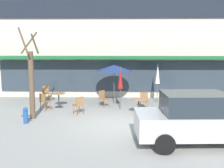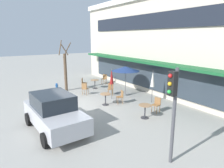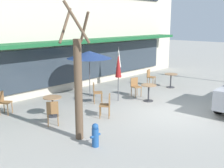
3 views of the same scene
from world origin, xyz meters
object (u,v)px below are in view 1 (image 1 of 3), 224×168
parked_sedan (197,119)px  patio_umbrella_green_folded (120,78)px  cafe_table_streetside (139,104)px  fire_hydrant (26,115)px  cafe_chair_3 (79,104)px  cafe_chair_4 (143,100)px  cafe_chair_5 (103,97)px  cafe_table_near_wall (59,98)px  cafe_table_by_tree (199,102)px  cafe_chair_0 (44,101)px  patio_umbrella_corner_open (158,74)px  cafe_chair_1 (46,92)px  street_tree (31,81)px  patio_umbrella_cream_folded (114,68)px  cafe_chair_2 (187,97)px

parked_sedan → patio_umbrella_green_folded: bearing=117.8°
cafe_table_streetside → fire_hydrant: 5.20m
cafe_chair_3 → fire_hydrant: bearing=-143.8°
cafe_chair_4 → cafe_chair_5: 2.18m
cafe_table_near_wall → cafe_table_by_tree: bearing=-6.2°
cafe_chair_0 → fire_hydrant: 2.30m
cafe_table_streetside → parked_sedan: bearing=-66.1°
cafe_chair_3 → parked_sedan: (4.59, -3.77, 0.35)m
patio_umbrella_corner_open → cafe_chair_4: (-0.95, -1.92, -1.10)m
cafe_chair_4 → parked_sedan: (1.41, -4.88, 0.35)m
cafe_chair_1 → cafe_chair_0: bearing=-77.5°
cafe_table_by_tree → cafe_chair_3: size_ratio=0.85×
patio_umbrella_green_folded → parked_sedan: size_ratio=0.51×
patio_umbrella_corner_open → street_tree: size_ratio=0.54×
patio_umbrella_cream_folded → cafe_chair_3: patio_umbrella_cream_folded is taller
cafe_chair_4 → cafe_chair_5: (-2.11, 0.55, 0.00)m
cafe_chair_5 → cafe_chair_0: bearing=-163.2°
cafe_table_streetside → cafe_chair_1: (-5.30, 3.10, 0.01)m
patio_umbrella_green_folded → parked_sedan: 5.63m
patio_umbrella_corner_open → cafe_chair_5: patio_umbrella_corner_open is taller
cafe_table_near_wall → patio_umbrella_cream_folded: patio_umbrella_cream_folded is taller
cafe_table_by_tree → cafe_chair_2: 1.20m
cafe_chair_0 → parked_sedan: 7.92m
fire_hydrant → cafe_table_near_wall: bearing=76.2°
cafe_table_by_tree → patio_umbrella_corner_open: size_ratio=0.35×
cafe_table_streetside → cafe_chair_2: (2.76, 1.85, 0.01)m
cafe_table_near_wall → patio_umbrella_cream_folded: size_ratio=0.35×
street_tree → cafe_chair_0: bearing=85.5°
cafe_chair_2 → cafe_chair_1: bearing=171.2°
cafe_table_streetside → patio_umbrella_corner_open: 3.37m
patio_umbrella_cream_folded → cafe_chair_3: size_ratio=2.47×
cafe_chair_0 → cafe_chair_1: 2.50m
patio_umbrella_corner_open → parked_sedan: (0.46, -6.80, -0.75)m
cafe_chair_3 → street_tree: size_ratio=0.22×
cafe_table_streetside → cafe_chair_1: bearing=149.7°
cafe_table_by_tree → patio_umbrella_cream_folded: (-4.28, 1.87, 1.51)m
cafe_chair_3 → parked_sedan: size_ratio=0.21×
cafe_chair_2 → cafe_chair_3: (-5.63, -1.97, 0.00)m
cafe_chair_3 → fire_hydrant: size_ratio=1.26×
cafe_table_streetside → cafe_chair_2: 3.32m
patio_umbrella_corner_open → cafe_chair_1: size_ratio=2.47×
patio_umbrella_cream_folded → cafe_chair_3: (-1.63, -2.66, -1.50)m
patio_umbrella_corner_open → cafe_chair_1: (-6.56, 0.18, -1.10)m
cafe_chair_4 → cafe_table_by_tree: bearing=-6.6°
patio_umbrella_green_folded → cafe_chair_4: (1.19, -0.05, -1.10)m
cafe_chair_0 → cafe_chair_3: (1.89, -0.77, 0.00)m
patio_umbrella_green_folded → cafe_chair_0: patio_umbrella_green_folded is taller
cafe_table_by_tree → cafe_chair_2: (-0.29, 1.17, 0.01)m
patio_umbrella_cream_folded → cafe_chair_3: bearing=-121.5°
cafe_chair_2 → cafe_chair_3: same height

